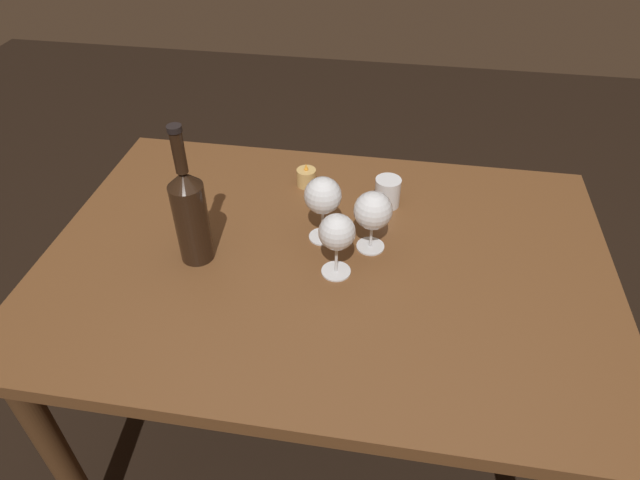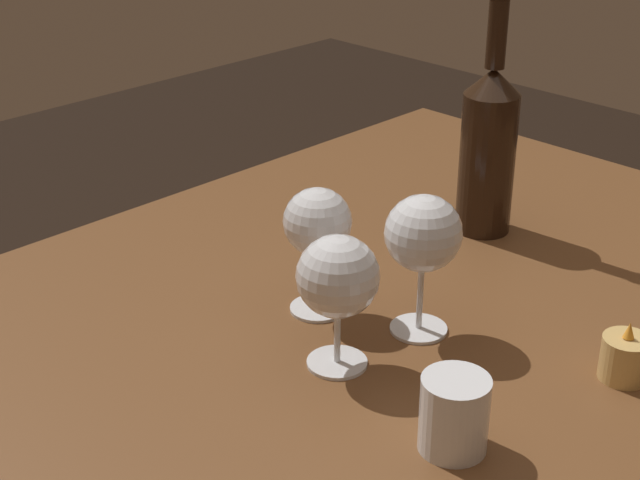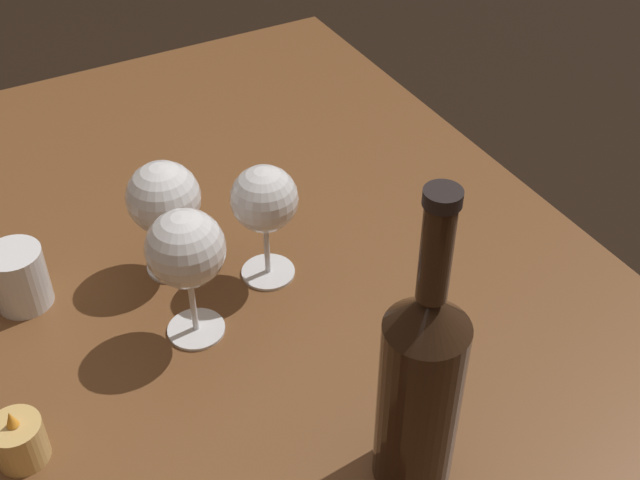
{
  "view_description": "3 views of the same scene",
  "coord_description": "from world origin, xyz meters",
  "px_view_note": "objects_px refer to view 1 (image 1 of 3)",
  "views": [
    {
      "loc": [
        0.14,
        -0.94,
        1.58
      ],
      "look_at": [
        -0.01,
        -0.02,
        0.81
      ],
      "focal_mm": 30.85,
      "sensor_mm": 36.0,
      "label": 1
    },
    {
      "loc": [
        0.74,
        0.66,
        1.32
      ],
      "look_at": [
        0.02,
        -0.06,
        0.82
      ],
      "focal_mm": 54.64,
      "sensor_mm": 36.0,
      "label": 2
    },
    {
      "loc": [
        -0.67,
        0.26,
        1.43
      ],
      "look_at": [
        -0.03,
        -0.09,
        0.82
      ],
      "focal_mm": 46.59,
      "sensor_mm": 36.0,
      "label": 3
    }
  ],
  "objects_px": {
    "water_tumbler": "(387,193)",
    "wine_glass_centre": "(323,197)",
    "wine_glass_left": "(373,212)",
    "wine_bottle": "(190,213)",
    "wine_glass_right": "(337,234)",
    "votive_candle": "(306,178)"
  },
  "relations": [
    {
      "from": "wine_glass_left",
      "to": "wine_glass_centre",
      "type": "xyz_separation_m",
      "value": [
        -0.12,
        0.02,
        0.02
      ]
    },
    {
      "from": "wine_glass_left",
      "to": "water_tumbler",
      "type": "bearing_deg",
      "value": 81.78
    },
    {
      "from": "wine_glass_centre",
      "to": "wine_bottle",
      "type": "xyz_separation_m",
      "value": [
        -0.27,
        -0.11,
        0.0
      ]
    },
    {
      "from": "wine_glass_left",
      "to": "votive_candle",
      "type": "xyz_separation_m",
      "value": [
        -0.19,
        0.23,
        -0.08
      ]
    },
    {
      "from": "votive_candle",
      "to": "wine_glass_left",
      "type": "bearing_deg",
      "value": -49.79
    },
    {
      "from": "wine_glass_right",
      "to": "wine_glass_centre",
      "type": "distance_m",
      "value": 0.13
    },
    {
      "from": "wine_glass_right",
      "to": "votive_candle",
      "type": "distance_m",
      "value": 0.36
    },
    {
      "from": "wine_glass_left",
      "to": "wine_bottle",
      "type": "xyz_separation_m",
      "value": [
        -0.39,
        -0.1,
        0.02
      ]
    },
    {
      "from": "wine_glass_centre",
      "to": "wine_glass_right",
      "type": "bearing_deg",
      "value": -67.06
    },
    {
      "from": "wine_glass_centre",
      "to": "water_tumbler",
      "type": "xyz_separation_m",
      "value": [
        0.14,
        0.16,
        -0.08
      ]
    },
    {
      "from": "wine_glass_left",
      "to": "water_tumbler",
      "type": "xyz_separation_m",
      "value": [
        0.03,
        0.18,
        -0.07
      ]
    },
    {
      "from": "wine_glass_centre",
      "to": "wine_bottle",
      "type": "distance_m",
      "value": 0.3
    },
    {
      "from": "wine_glass_centre",
      "to": "wine_bottle",
      "type": "bearing_deg",
      "value": -157.48
    },
    {
      "from": "wine_bottle",
      "to": "water_tumbler",
      "type": "height_order",
      "value": "wine_bottle"
    },
    {
      "from": "wine_bottle",
      "to": "water_tumbler",
      "type": "distance_m",
      "value": 0.5
    },
    {
      "from": "wine_glass_right",
      "to": "water_tumbler",
      "type": "xyz_separation_m",
      "value": [
        0.09,
        0.27,
        -0.08
      ]
    },
    {
      "from": "wine_glass_left",
      "to": "votive_candle",
      "type": "relative_size",
      "value": 2.26
    },
    {
      "from": "wine_glass_right",
      "to": "wine_glass_centre",
      "type": "xyz_separation_m",
      "value": [
        -0.05,
        0.11,
        0.01
      ]
    },
    {
      "from": "wine_glass_right",
      "to": "wine_glass_centre",
      "type": "bearing_deg",
      "value": 112.94
    },
    {
      "from": "wine_glass_centre",
      "to": "water_tumbler",
      "type": "height_order",
      "value": "wine_glass_centre"
    },
    {
      "from": "wine_bottle",
      "to": "votive_candle",
      "type": "bearing_deg",
      "value": 59.26
    },
    {
      "from": "water_tumbler",
      "to": "wine_glass_centre",
      "type": "bearing_deg",
      "value": -131.66
    }
  ]
}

